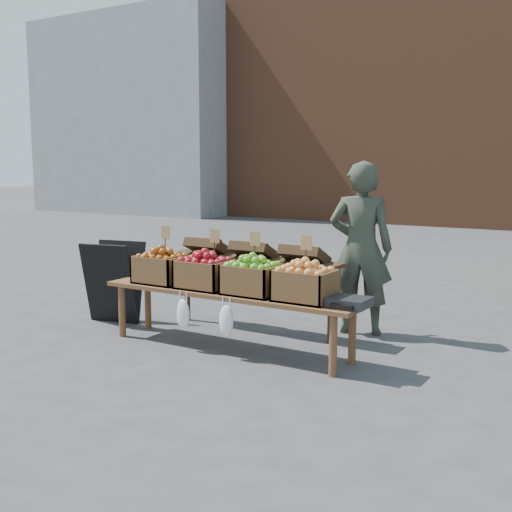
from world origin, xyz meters
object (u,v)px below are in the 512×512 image
Objects in this scene: vendor at (361,248)px; crate_russet_pears at (205,274)px; crate_golden_apples at (162,269)px; crate_red_apples at (253,280)px; weighing_scale at (349,302)px; display_bench at (229,320)px; crate_green_apples at (305,286)px; chalkboard_sign at (114,282)px; back_table at (254,283)px.

vendor reaches higher than crate_russet_pears.
crate_golden_apples is 1.00× the size of crate_red_apples.
weighing_scale is at bearing 0.00° from crate_red_apples.
display_bench is at bearing 0.00° from crate_golden_apples.
crate_green_apples reaches higher than display_bench.
weighing_scale is at bearing 0.00° from crate_green_apples.
crate_golden_apples is (0.89, -0.21, 0.25)m from chalkboard_sign.
crate_green_apples is (2.54, -0.21, 0.25)m from chalkboard_sign.
back_table is 0.75m from crate_russet_pears.
vendor is at bearing 10.37° from chalkboard_sign.
display_bench is 0.93m from crate_green_apples.
chalkboard_sign is 0.34× the size of display_bench.
crate_russet_pears is 1.10m from crate_green_apples.
chalkboard_sign is 0.44× the size of back_table.
vendor is at bearing 89.65° from crate_green_apples.
crate_russet_pears is at bearing 180.00° from crate_red_apples.
crate_red_apples reaches higher than weighing_scale.
vendor is 1.25m from crate_green_apples.
vendor reaches higher than display_bench.
chalkboard_sign reaches higher than crate_golden_apples.
vendor is 3.62× the size of crate_russet_pears.
crate_red_apples is (1.99, -0.21, 0.25)m from chalkboard_sign.
back_table is 1.24m from crate_green_apples.
chalkboard_sign is 2.01m from crate_red_apples.
crate_russet_pears reaches higher than weighing_scale.
back_table is at bearing 102.64° from display_bench.
vendor is at bearing 55.91° from display_bench.
crate_russet_pears is (-0.11, -0.72, 0.19)m from back_table.
display_bench is (-0.83, -1.23, -0.62)m from vendor.
crate_red_apples is (0.55, 0.00, 0.00)m from crate_russet_pears.
crate_red_apples is 1.00× the size of crate_green_apples.
crate_golden_apples is 1.10m from crate_red_apples.
crate_golden_apples reaches higher than weighing_scale.
crate_red_apples is (0.44, -0.72, 0.19)m from back_table.
vendor is 1.33m from weighing_scale.
back_table is at bearing 47.34° from crate_golden_apples.
crate_red_apples is (0.28, 0.00, 0.42)m from display_bench.
vendor is 3.62× the size of crate_golden_apples.
vendor is at bearing 27.16° from back_table.
display_bench is at bearing 38.73° from vendor.
display_bench is 0.93m from crate_golden_apples.
chalkboard_sign reaches higher than display_bench.
crate_russet_pears is (-1.11, -1.23, -0.19)m from vendor.
chalkboard_sign is 2.56m from crate_green_apples.
chalkboard_sign is (-2.54, -1.02, -0.44)m from vendor.
chalkboard_sign is 1.84× the size of crate_russet_pears.
crate_golden_apples is at bearing 180.00° from weighing_scale.
crate_golden_apples is (-0.66, -0.72, 0.19)m from back_table.
back_table is 1.59m from weighing_scale.
back_table is at bearing 143.88° from crate_green_apples.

